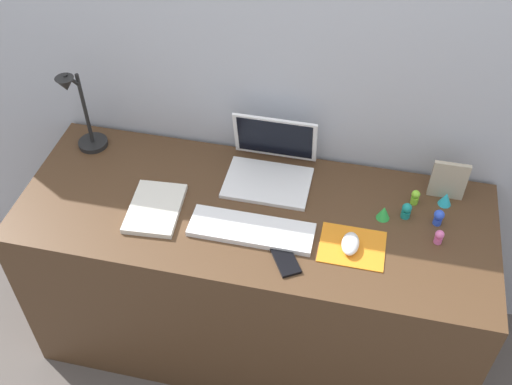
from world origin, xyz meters
name	(u,v)px	position (x,y,z in m)	size (l,w,h in m)	color
ground_plane	(254,331)	(0.00, 0.00, 0.00)	(6.00, 6.00, 0.00)	#59514C
back_wall	(275,133)	(0.00, 0.35, 0.80)	(2.82, 0.05, 1.60)	#B2B7C1
desk	(254,278)	(0.00, 0.00, 0.37)	(1.62, 0.62, 0.74)	#4C331E
laptop	(271,163)	(0.02, 0.19, 0.79)	(0.30, 0.26, 0.21)	white
keyboard	(251,230)	(0.01, -0.09, 0.75)	(0.41, 0.13, 0.02)	white
mousepad	(352,247)	(0.34, -0.09, 0.74)	(0.21, 0.17, 0.00)	orange
mouse	(350,244)	(0.34, -0.09, 0.76)	(0.06, 0.10, 0.03)	white
cell_phone	(285,260)	(0.14, -0.19, 0.74)	(0.06, 0.13, 0.01)	black
desk_lamp	(81,114)	(-0.67, 0.17, 0.91)	(0.11, 0.17, 0.37)	black
notebook_pad	(155,208)	(-0.33, -0.07, 0.75)	(0.17, 0.24, 0.02)	silver
picture_frame	(449,180)	(0.63, 0.21, 0.81)	(0.12, 0.02, 0.15)	#B2A58C
toy_figurine_blue	(439,217)	(0.61, 0.08, 0.77)	(0.04, 0.04, 0.06)	blue
toy_figurine_teal	(406,210)	(0.50, 0.09, 0.77)	(0.03, 0.03, 0.06)	teal
toy_figurine_pink	(439,237)	(0.61, -0.01, 0.77)	(0.03, 0.03, 0.05)	pink
toy_figurine_green	(384,213)	(0.43, 0.06, 0.77)	(0.05, 0.05, 0.05)	green
toy_figurine_lime	(415,197)	(0.53, 0.16, 0.77)	(0.03, 0.03, 0.06)	#8CDB33
toy_figurine_cyan	(446,199)	(0.63, 0.18, 0.76)	(0.04, 0.04, 0.05)	#28B7CC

